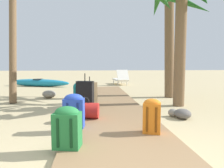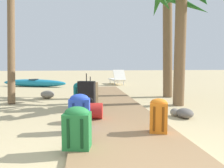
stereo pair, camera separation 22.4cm
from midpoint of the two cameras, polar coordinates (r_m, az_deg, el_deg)
The scene contains 16 objects.
ground_plane at distance 5.21m, azimuth -1.55°, elevation -7.35°, with size 60.00×60.00×0.00m, color tan.
boardwalk at distance 5.99m, azimuth -2.35°, elevation -5.26°, with size 1.67×8.14×0.08m, color olive.
suitcase_black at distance 5.28m, azimuth -7.95°, elevation -2.76°, with size 0.44×0.30×0.84m.
backpack_blue at distance 3.67m, azimuth -10.33°, elevation -6.81°, with size 0.36×0.27×0.57m.
suitcase_tan at distance 5.80m, azimuth -6.85°, elevation -2.34°, with size 0.41×0.29×0.73m.
backpack_orange at distance 3.43m, azimuth 10.39°, elevation -8.02°, with size 0.31×0.27×0.54m.
backpack_green at distance 2.83m, azimuth -11.52°, elevation -10.95°, with size 0.37×0.31×0.54m.
duffel_bag_red at distance 4.27m, azimuth -7.60°, elevation -7.01°, with size 0.56×0.38×0.42m.
backpack_teal at distance 6.22m, azimuth -9.68°, elevation -1.93°, with size 0.32×0.21×0.54m.
palm_tree_far_right at distance 8.01m, azimuth 14.41°, elevation 20.73°, with size 2.15×2.21×4.43m.
palm_tree_near_right at distance 6.30m, azimuth 16.92°, elevation 18.79°, with size 2.13×2.34×3.46m.
lounge_chair at distance 11.73m, azimuth 0.83°, elevation 1.45°, with size 0.76×1.56×0.82m.
kayak at distance 11.42m, azimuth -20.45°, elevation 0.28°, with size 3.37×1.61×0.37m.
rock_right_far at distance 4.93m, azimuth 15.12°, elevation -7.23°, with size 0.22×0.19×0.18m, color gray.
rock_left_near at distance 7.51m, azimuth -17.51°, elevation -2.63°, with size 0.44×0.51×0.26m, color gray.
rock_right_near at distance 4.83m, azimuth 17.49°, elevation -7.38°, with size 0.34×0.40×0.20m, color #5B5651.
Camera 2 is at (-0.63, -1.78, 1.16)m, focal length 34.54 mm.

